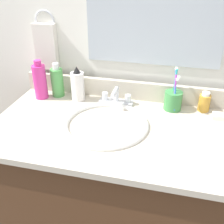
{
  "coord_description": "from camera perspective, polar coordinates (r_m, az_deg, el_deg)",
  "views": [
    {
      "loc": [
        0.2,
        -0.9,
        1.37
      ],
      "look_at": [
        -0.01,
        0.0,
        0.84
      ],
      "focal_mm": 43.44,
      "sensor_mm": 36.0,
      "label": 1
    }
  ],
  "objects": [
    {
      "name": "soap_bar",
      "position": [
        1.24,
        21.82,
        -0.91
      ],
      "size": [
        0.06,
        0.04,
        0.02
      ],
      "primitive_type": "cube",
      "color": "white",
      "rests_on": "countertop"
    },
    {
      "name": "bottle_toner_green",
      "position": [
        1.35,
        -11.45,
        6.25
      ],
      "size": [
        0.06,
        0.06,
        0.17
      ],
      "color": "#4C9E4C",
      "rests_on": "countertop"
    },
    {
      "name": "bottle_lotion_white",
      "position": [
        1.29,
        -7.25,
        5.61
      ],
      "size": [
        0.06,
        0.06,
        0.17
      ],
      "color": "white",
      "rests_on": "countertop"
    },
    {
      "name": "faucet",
      "position": [
        1.26,
        0.86,
        2.92
      ],
      "size": [
        0.16,
        0.1,
        0.08
      ],
      "color": "silver",
      "rests_on": "countertop"
    },
    {
      "name": "hand_towel",
      "position": [
        1.39,
        -13.7,
        13.19
      ],
      "size": [
        0.11,
        0.04,
        0.22
      ],
      "primitive_type": "cube",
      "color": "silver"
    },
    {
      "name": "backsplash",
      "position": [
        1.31,
        3.3,
        4.7
      ],
      "size": [
        1.02,
        0.02,
        0.09
      ],
      "primitive_type": "cube",
      "color": "beige",
      "rests_on": "countertop"
    },
    {
      "name": "vanity_cabinet",
      "position": [
        1.36,
        0.53,
        -17.48
      ],
      "size": [
        0.98,
        0.52,
        0.75
      ],
      "primitive_type": "cube",
      "color": "#4C2D19",
      "rests_on": "ground_plane"
    },
    {
      "name": "towel_ring",
      "position": [
        1.38,
        -13.98,
        18.18
      ],
      "size": [
        0.1,
        0.01,
        0.1
      ],
      "primitive_type": "torus",
      "rotation": [
        1.57,
        0.0,
        0.0
      ],
      "color": "silver"
    },
    {
      "name": "bottle_soap_pink",
      "position": [
        1.34,
        -14.91,
        6.3
      ],
      "size": [
        0.06,
        0.06,
        0.19
      ],
      "color": "#D8338C",
      "rests_on": "countertop"
    },
    {
      "name": "back_wall",
      "position": [
        1.44,
        3.56,
        -0.33
      ],
      "size": [
        2.12,
        0.04,
        1.3
      ],
      "primitive_type": "cube",
      "color": "white",
      "rests_on": "ground_plane"
    },
    {
      "name": "countertop",
      "position": [
        1.11,
        0.63,
        -3.8
      ],
      "size": [
        1.02,
        0.56,
        0.03
      ],
      "primitive_type": "cube",
      "color": "beige",
      "rests_on": "vanity_cabinet"
    },
    {
      "name": "cup_green",
      "position": [
        1.24,
        12.74,
        2.55
      ],
      "size": [
        0.08,
        0.09,
        0.19
      ],
      "color": "#3F8C47",
      "rests_on": "countertop"
    },
    {
      "name": "bottle_oil_amber",
      "position": [
        1.27,
        18.86,
        1.96
      ],
      "size": [
        0.05,
        0.05,
        0.09
      ],
      "color": "gold",
      "rests_on": "countertop"
    },
    {
      "name": "sink_basin",
      "position": [
        1.13,
        -1.35,
        -4.05
      ],
      "size": [
        0.35,
        0.35,
        0.11
      ],
      "color": "white",
      "rests_on": "countertop"
    }
  ]
}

